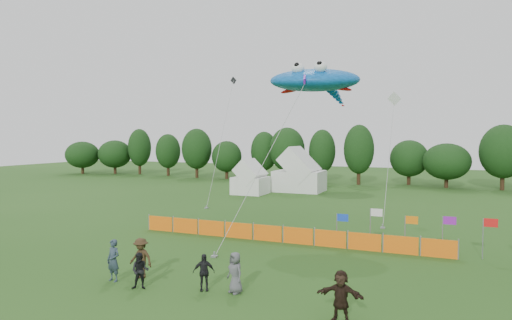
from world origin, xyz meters
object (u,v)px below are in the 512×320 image
at_px(spectator_d, 204,272).
at_px(spectator_f, 341,296).
at_px(spectator_e, 235,273).
at_px(spectator_c, 141,258).
at_px(tent_right, 299,174).
at_px(spectator_a, 113,260).
at_px(barrier_fence, 282,234).
at_px(spectator_b, 140,271).
at_px(tent_left, 250,180).
at_px(stingray_kite, 317,81).

distance_m(spectator_d, spectator_f, 6.13).
bearing_deg(spectator_e, spectator_c, -152.14).
xyz_separation_m(tent_right, spectator_e, (8.23, -34.87, -1.17)).
xyz_separation_m(spectator_d, spectator_e, (1.36, 0.26, 0.07)).
xyz_separation_m(spectator_a, spectator_c, (0.88, 0.84, -0.01)).
distance_m(barrier_fence, spectator_c, 9.94).
bearing_deg(spectator_b, tent_left, 82.41).
relative_size(tent_left, spectator_a, 1.90).
relative_size(spectator_f, stingray_kite, 0.10).
distance_m(spectator_e, stingray_kite, 17.09).
bearing_deg(spectator_d, stingray_kite, 56.69).
bearing_deg(spectator_b, spectator_c, 102.99).
relative_size(barrier_fence, stingray_kite, 1.14).
distance_m(spectator_c, spectator_e, 4.88).
height_order(spectator_f, stingray_kite, stingray_kite).
relative_size(tent_left, spectator_d, 2.28).
height_order(spectator_a, spectator_c, spectator_a).
relative_size(spectator_a, spectator_d, 1.20).
bearing_deg(spectator_e, spectator_f, 15.44).
relative_size(tent_left, stingray_kite, 0.21).
bearing_deg(stingray_kite, spectator_c, -107.41).
bearing_deg(spectator_e, spectator_b, -134.88).
relative_size(spectator_a, stingray_kite, 0.11).
bearing_deg(spectator_e, spectator_a, -143.65).
bearing_deg(stingray_kite, spectator_b, -102.92).
bearing_deg(spectator_a, spectator_b, -5.39).
bearing_deg(barrier_fence, spectator_c, -111.48).
distance_m(spectator_a, spectator_e, 5.81).
relative_size(barrier_fence, spectator_b, 12.63).
distance_m(spectator_c, spectator_f, 9.66).
bearing_deg(spectator_a, tent_left, 109.80).
bearing_deg(spectator_f, stingray_kite, 108.76).
xyz_separation_m(barrier_fence, stingray_kite, (0.78, 4.85, 9.90)).
bearing_deg(spectator_b, barrier_fence, 52.46).
distance_m(spectator_e, spectator_f, 4.84).
bearing_deg(tent_right, spectator_a, -86.04).
bearing_deg(spectator_d, tent_right, 71.33).
height_order(spectator_b, spectator_c, spectator_c).
height_order(spectator_e, stingray_kite, stingray_kite).
relative_size(spectator_b, spectator_d, 0.99).
xyz_separation_m(barrier_fence, spectator_d, (-0.12, -9.59, 0.29)).
bearing_deg(spectator_f, spectator_b, -179.69).
bearing_deg(spectator_b, spectator_f, -22.73).
height_order(barrier_fence, stingray_kite, stingray_kite).
distance_m(tent_right, stingray_kite, 23.63).
distance_m(spectator_b, spectator_c, 1.55).
height_order(tent_left, spectator_b, tent_left).
xyz_separation_m(tent_left, spectator_c, (7.71, -30.18, -0.67)).
xyz_separation_m(barrier_fence, spectator_f, (5.95, -10.46, 0.41)).
xyz_separation_m(tent_left, spectator_d, (11.23, -30.53, -0.82)).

